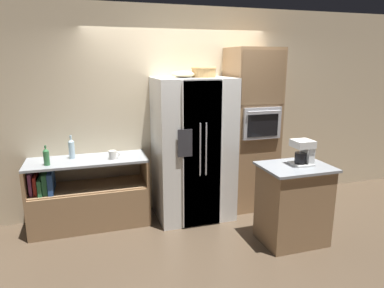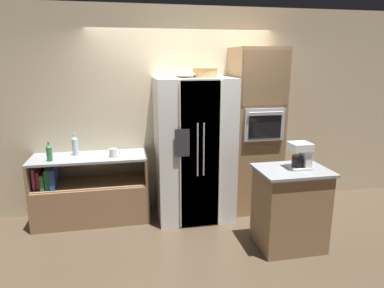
{
  "view_description": "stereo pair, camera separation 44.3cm",
  "coord_description": "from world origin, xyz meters",
  "px_view_note": "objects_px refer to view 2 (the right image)",
  "views": [
    {
      "loc": [
        -1.24,
        -4.13,
        2.08
      ],
      "look_at": [
        0.04,
        -0.01,
        1.03
      ],
      "focal_mm": 32.0,
      "sensor_mm": 36.0,
      "label": 1
    },
    {
      "loc": [
        -0.81,
        -4.23,
        2.08
      ],
      "look_at": [
        0.04,
        -0.01,
        1.03
      ],
      "focal_mm": 32.0,
      "sensor_mm": 36.0,
      "label": 2
    }
  ],
  "objects_px": {
    "wall_oven": "(255,131)",
    "bottle_tall": "(75,145)",
    "refrigerator": "(194,149)",
    "wicker_basket": "(205,72)",
    "coffee_maker": "(301,155)",
    "bottle_short": "(49,153)",
    "mug": "(113,153)",
    "fruit_bowl": "(185,74)"
  },
  "relations": [
    {
      "from": "fruit_bowl",
      "to": "bottle_tall",
      "type": "distance_m",
      "value": 1.69
    },
    {
      "from": "fruit_bowl",
      "to": "bottle_tall",
      "type": "height_order",
      "value": "fruit_bowl"
    },
    {
      "from": "refrigerator",
      "to": "fruit_bowl",
      "type": "bearing_deg",
      "value": 152.47
    },
    {
      "from": "bottle_tall",
      "to": "bottle_short",
      "type": "relative_size",
      "value": 1.24
    },
    {
      "from": "fruit_bowl",
      "to": "mug",
      "type": "height_order",
      "value": "fruit_bowl"
    },
    {
      "from": "wall_oven",
      "to": "wicker_basket",
      "type": "xyz_separation_m",
      "value": [
        -0.73,
        -0.06,
        0.81
      ]
    },
    {
      "from": "fruit_bowl",
      "to": "coffee_maker",
      "type": "relative_size",
      "value": 1.06
    },
    {
      "from": "mug",
      "to": "coffee_maker",
      "type": "distance_m",
      "value": 2.29
    },
    {
      "from": "refrigerator",
      "to": "bottle_tall",
      "type": "relative_size",
      "value": 6.33
    },
    {
      "from": "wicker_basket",
      "to": "bottle_short",
      "type": "bearing_deg",
      "value": -178.75
    },
    {
      "from": "mug",
      "to": "coffee_maker",
      "type": "height_order",
      "value": "coffee_maker"
    },
    {
      "from": "bottle_tall",
      "to": "mug",
      "type": "bearing_deg",
      "value": -20.66
    },
    {
      "from": "fruit_bowl",
      "to": "wall_oven",
      "type": "bearing_deg",
      "value": 1.33
    },
    {
      "from": "wicker_basket",
      "to": "refrigerator",
      "type": "bearing_deg",
      "value": -171.23
    },
    {
      "from": "bottle_tall",
      "to": "coffee_maker",
      "type": "distance_m",
      "value": 2.81
    },
    {
      "from": "refrigerator",
      "to": "wicker_basket",
      "type": "xyz_separation_m",
      "value": [
        0.15,
        0.02,
        1.01
      ]
    },
    {
      "from": "wall_oven",
      "to": "bottle_tall",
      "type": "distance_m",
      "value": 2.42
    },
    {
      "from": "refrigerator",
      "to": "wall_oven",
      "type": "xyz_separation_m",
      "value": [
        0.88,
        0.08,
        0.19
      ]
    },
    {
      "from": "bottle_tall",
      "to": "mug",
      "type": "height_order",
      "value": "bottle_tall"
    },
    {
      "from": "wall_oven",
      "to": "bottle_short",
      "type": "height_order",
      "value": "wall_oven"
    },
    {
      "from": "refrigerator",
      "to": "bottle_short",
      "type": "bearing_deg",
      "value": -179.38
    },
    {
      "from": "refrigerator",
      "to": "coffee_maker",
      "type": "relative_size",
      "value": 6.48
    },
    {
      "from": "wicker_basket",
      "to": "bottle_tall",
      "type": "distance_m",
      "value": 1.93
    },
    {
      "from": "bottle_tall",
      "to": "fruit_bowl",
      "type": "bearing_deg",
      "value": -5.64
    },
    {
      "from": "fruit_bowl",
      "to": "bottle_tall",
      "type": "bearing_deg",
      "value": 174.36
    },
    {
      "from": "refrigerator",
      "to": "mug",
      "type": "bearing_deg",
      "value": 179.18
    },
    {
      "from": "refrigerator",
      "to": "wicker_basket",
      "type": "relative_size",
      "value": 5.81
    },
    {
      "from": "fruit_bowl",
      "to": "coffee_maker",
      "type": "bearing_deg",
      "value": -44.4
    },
    {
      "from": "fruit_bowl",
      "to": "bottle_short",
      "type": "relative_size",
      "value": 1.28
    },
    {
      "from": "refrigerator",
      "to": "mug",
      "type": "relative_size",
      "value": 13.89
    },
    {
      "from": "wall_oven",
      "to": "bottle_tall",
      "type": "bearing_deg",
      "value": 177.22
    },
    {
      "from": "bottle_short",
      "to": "coffee_maker",
      "type": "bearing_deg",
      "value": -19.66
    },
    {
      "from": "bottle_tall",
      "to": "bottle_short",
      "type": "bearing_deg",
      "value": -141.66
    },
    {
      "from": "coffee_maker",
      "to": "bottle_short",
      "type": "bearing_deg",
      "value": 160.34
    },
    {
      "from": "wicker_basket",
      "to": "bottle_short",
      "type": "height_order",
      "value": "wicker_basket"
    },
    {
      "from": "fruit_bowl",
      "to": "wicker_basket",
      "type": "bearing_deg",
      "value": -7.73
    },
    {
      "from": "bottle_short",
      "to": "mug",
      "type": "relative_size",
      "value": 1.76
    },
    {
      "from": "wall_oven",
      "to": "bottle_tall",
      "type": "relative_size",
      "value": 7.62
    },
    {
      "from": "bottle_tall",
      "to": "bottle_short",
      "type": "distance_m",
      "value": 0.35
    },
    {
      "from": "fruit_bowl",
      "to": "coffee_maker",
      "type": "distance_m",
      "value": 1.75
    },
    {
      "from": "wall_oven",
      "to": "bottle_tall",
      "type": "xyz_separation_m",
      "value": [
        -2.42,
        0.12,
        -0.12
      ]
    },
    {
      "from": "wicker_basket",
      "to": "coffee_maker",
      "type": "bearing_deg",
      "value": -51.13
    }
  ]
}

